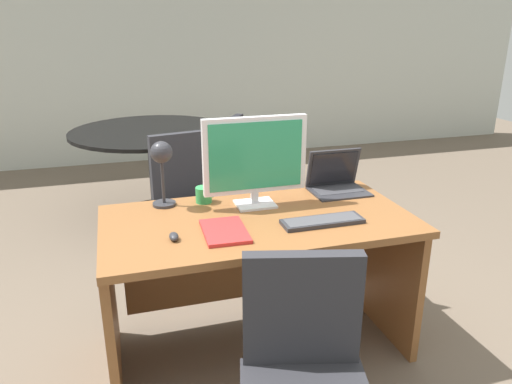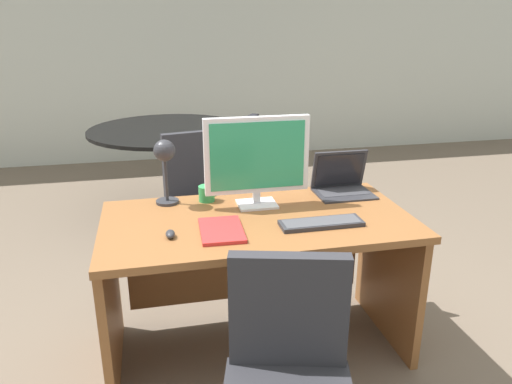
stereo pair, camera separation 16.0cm
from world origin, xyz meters
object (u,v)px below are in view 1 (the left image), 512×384
object	(u,v)px
desk	(256,255)
laptop	(336,178)
keyboard	(322,221)
mouse	(174,237)
meeting_table	(152,151)
book	(225,231)
coffee_mug	(204,195)
monitor	(255,158)
desk_lamp	(162,161)
meeting_chair_far	(189,211)
meeting_chair_near	(250,185)

from	to	relation	value
desk	laptop	distance (m)	0.65
keyboard	mouse	distance (m)	0.70
keyboard	desk	bearing A→B (deg)	143.66
meeting_table	book	bearing A→B (deg)	-86.42
laptop	coffee_mug	bearing A→B (deg)	178.93
mouse	coffee_mug	size ratio (longest dim) A/B	0.67
monitor	mouse	xyz separation A→B (m)	(-0.46, -0.30, -0.24)
laptop	monitor	bearing A→B (deg)	-167.97
desk_lamp	desk	bearing A→B (deg)	-28.76
desk	meeting_chair_far	bearing A→B (deg)	98.28
desk	book	bearing A→B (deg)	-138.49
meeting_table	meeting_chair_near	size ratio (longest dim) A/B	1.48
desk	meeting_chair_near	size ratio (longest dim) A/B	1.63
coffee_mug	keyboard	bearing A→B (deg)	-42.36
desk	coffee_mug	distance (m)	0.42
book	meeting_table	bearing A→B (deg)	93.58
laptop	coffee_mug	size ratio (longest dim) A/B	2.82
keyboard	meeting_table	bearing A→B (deg)	105.26
meeting_table	meeting_chair_far	world-z (taller)	meeting_chair_far
desk	meeting_table	distance (m)	2.05
monitor	meeting_chair_near	distance (m)	1.60
laptop	mouse	world-z (taller)	laptop
keyboard	meeting_chair_far	distance (m)	1.48
laptop	meeting_chair_far	size ratio (longest dim) A/B	0.34
desk	meeting_chair_far	world-z (taller)	meeting_chair_far
desk	meeting_table	world-z (taller)	meeting_table
laptop	keyboard	world-z (taller)	laptop
monitor	laptop	distance (m)	0.55
desk_lamp	laptop	bearing A→B (deg)	-0.20
keyboard	desk_lamp	xyz separation A→B (m)	(-0.69, 0.43, 0.24)
desk_lamp	book	world-z (taller)	desk_lamp
desk_lamp	meeting_table	world-z (taller)	desk_lamp
desk_lamp	meeting_chair_far	size ratio (longest dim) A/B	0.39
meeting_table	mouse	bearing A→B (deg)	-92.39
desk	meeting_chair_far	xyz separation A→B (m)	(-0.17, 1.16, -0.18)
desk	mouse	distance (m)	0.52
desk_lamp	meeting_chair_near	xyz separation A→B (m)	(0.82, 1.31, -0.63)
book	meeting_chair_far	bearing A→B (deg)	88.73
keyboard	meeting_table	world-z (taller)	meeting_table
monitor	book	distance (m)	0.45
book	coffee_mug	xyz separation A→B (m)	(-0.01, 0.42, 0.03)
desk	coffee_mug	xyz separation A→B (m)	(-0.21, 0.24, 0.27)
desk	laptop	size ratio (longest dim) A/B	4.87
monitor	laptop	size ratio (longest dim) A/B	1.73
desk_lamp	meeting_chair_far	bearing A→B (deg)	74.78
desk_lamp	meeting_chair_near	world-z (taller)	desk_lamp
book	meeting_chair_far	size ratio (longest dim) A/B	0.33
desk	desk_lamp	size ratio (longest dim) A/B	4.33
desk	book	xyz separation A→B (m)	(-0.20, -0.17, 0.23)
monitor	meeting_table	xyz separation A→B (m)	(-0.37, 1.91, -0.42)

